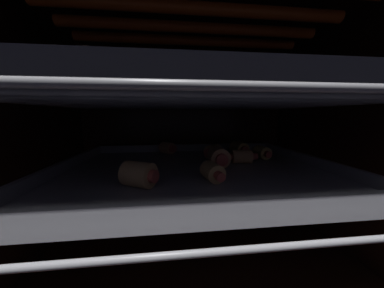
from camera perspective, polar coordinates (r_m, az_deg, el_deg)
ground_plane at (r=39.47cm, az=0.86°, el=-29.61°), size 55.38×43.90×1.20cm
oven_wall_back at (r=52.37cm, az=-2.04°, el=4.98°), size 55.38×1.20×41.02cm
oven_wall_left at (r=38.62cm, az=-43.14°, el=1.37°), size 1.20×41.50×41.02cm
oven_wall_right at (r=43.84cm, az=38.79°, el=2.39°), size 1.20×41.50×41.02cm
heating_element at (r=34.17cm, az=1.04°, el=33.40°), size 42.38×18.82×1.70cm
oven_rack_lower at (r=32.60cm, az=0.92°, el=-9.35°), size 50.43×40.67×0.59cm
baking_tray_lower at (r=32.33cm, az=0.92°, el=-7.76°), size 42.54×32.33×2.58cm
pig_in_blanket_lower_0 at (r=44.05cm, az=13.94°, el=-1.28°), size 3.45×5.49×2.88cm
pig_in_blanket_lower_1 at (r=33.47cm, az=7.95°, el=-3.79°), size 3.39×5.49×3.34cm
pig_in_blanket_lower_2 at (r=24.72cm, az=-15.64°, el=-8.73°), size 5.09×4.50×3.14cm
pig_in_blanket_lower_3 at (r=36.38cm, az=14.60°, el=-3.66°), size 5.92×2.76×2.51cm
pig_in_blanket_lower_4 at (r=44.40cm, az=-7.37°, el=-1.18°), size 4.33×4.57×2.64cm
pig_in_blanket_lower_5 at (r=26.17cm, az=6.12°, el=-8.24°), size 3.09×5.46×2.48cm
pig_in_blanket_lower_6 at (r=39.88cm, az=6.30°, el=-2.16°), size 4.45×4.77×2.79cm
pig_in_blanket_lower_7 at (r=41.76cm, az=20.25°, el=-2.34°), size 2.73×5.17×2.53cm
oven_rack_upper at (r=31.08cm, az=0.97°, el=12.15°), size 50.57×40.67×0.73cm
baking_tray_upper at (r=31.15cm, az=0.98°, el=13.86°), size 42.54×32.33×2.41cm
pig_in_blanket_upper_0 at (r=33.63cm, az=-14.57°, el=15.62°), size 2.78×4.81×2.50cm
pig_in_blanket_upper_1 at (r=24.18cm, az=8.23°, el=18.77°), size 2.81×5.62×2.58cm
pig_in_blanket_upper_2 at (r=21.42cm, az=-30.82°, el=19.58°), size 4.88×3.95×2.97cm
pig_in_blanket_upper_3 at (r=48.52cm, az=20.92°, el=13.04°), size 5.04×3.58×2.43cm
pig_in_blanket_upper_4 at (r=34.52cm, az=-25.02°, el=15.48°), size 4.60×4.46×3.18cm
pig_in_blanket_upper_5 at (r=22.83cm, az=-4.59°, el=19.61°), size 4.59×3.81×2.70cm
pig_in_blanket_upper_6 at (r=43.59cm, az=-24.32°, el=13.52°), size 4.99×3.62×2.58cm
pig_in_blanket_upper_7 at (r=32.23cm, az=15.11°, el=16.70°), size 4.61×6.42×3.37cm
pig_in_blanket_upper_8 at (r=39.56cm, az=8.75°, el=15.11°), size 5.98×4.12×3.08cm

